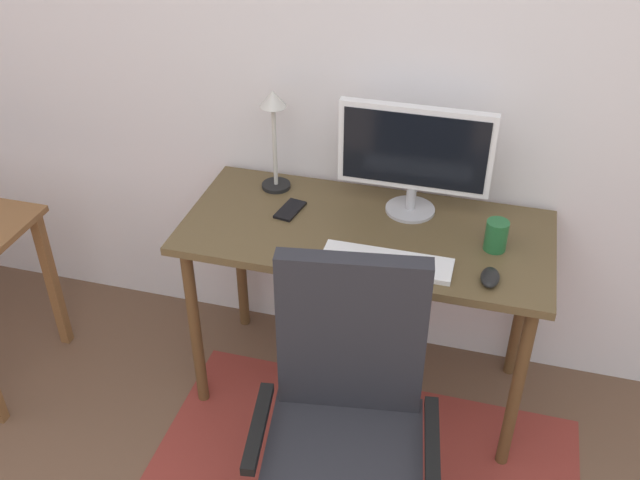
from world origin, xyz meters
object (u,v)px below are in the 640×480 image
(desk, at_px, (365,250))
(office_chair, at_px, (345,460))
(cell_phone, at_px, (290,210))
(desk_lamp, at_px, (274,123))
(computer_mouse, at_px, (490,277))
(monitor, at_px, (415,153))
(keyboard, at_px, (387,262))
(coffee_cup, at_px, (496,236))

(desk, distance_m, office_chair, 0.75)
(cell_phone, distance_m, office_chair, 0.91)
(desk_lamp, bearing_deg, computer_mouse, -24.72)
(monitor, xyz_separation_m, keyboard, (-0.02, -0.35, -0.23))
(desk, height_order, coffee_cup, coffee_cup)
(keyboard, height_order, computer_mouse, computer_mouse)
(desk, xyz_separation_m, computer_mouse, (0.44, -0.19, 0.11))
(coffee_cup, bearing_deg, office_chair, -116.84)
(coffee_cup, relative_size, desk_lamp, 0.27)
(monitor, xyz_separation_m, office_chair, (-0.03, -0.85, -0.62))
(computer_mouse, xyz_separation_m, desk_lamp, (-0.84, 0.39, 0.25))
(desk, distance_m, desk_lamp, 0.57)
(keyboard, bearing_deg, office_chair, -91.32)
(keyboard, distance_m, cell_phone, 0.46)
(monitor, relative_size, coffee_cup, 4.96)
(cell_phone, bearing_deg, office_chair, -51.87)
(computer_mouse, relative_size, cell_phone, 0.74)
(monitor, xyz_separation_m, desk_lamp, (-0.52, 0.04, 0.03))
(desk, xyz_separation_m, desk_lamp, (-0.40, 0.19, 0.36))
(coffee_cup, height_order, office_chair, office_chair)
(desk, xyz_separation_m, monitor, (0.13, 0.16, 0.33))
(keyboard, height_order, cell_phone, keyboard)
(office_chair, bearing_deg, computer_mouse, 46.42)
(computer_mouse, height_order, coffee_cup, coffee_cup)
(coffee_cup, bearing_deg, desk, 179.29)
(coffee_cup, xyz_separation_m, cell_phone, (-0.74, 0.05, -0.05))
(desk_lamp, bearing_deg, office_chair, -60.79)
(coffee_cup, height_order, desk_lamp, desk_lamp)
(keyboard, bearing_deg, desk, 120.18)
(computer_mouse, height_order, office_chair, office_chair)
(coffee_cup, bearing_deg, keyboard, -151.48)
(desk_lamp, xyz_separation_m, office_chair, (0.49, -0.88, -0.65))
(monitor, relative_size, computer_mouse, 5.18)
(keyboard, xyz_separation_m, coffee_cup, (0.33, 0.18, 0.05))
(desk, relative_size, cell_phone, 9.26)
(coffee_cup, relative_size, office_chair, 0.10)
(coffee_cup, xyz_separation_m, desk_lamp, (-0.84, 0.20, 0.22))
(keyboard, xyz_separation_m, office_chair, (-0.01, -0.50, -0.39))
(monitor, height_order, desk_lamp, monitor)
(desk, height_order, desk_lamp, desk_lamp)
(desk, xyz_separation_m, keyboard, (0.11, -0.19, 0.10))
(cell_phone, height_order, desk_lamp, desk_lamp)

